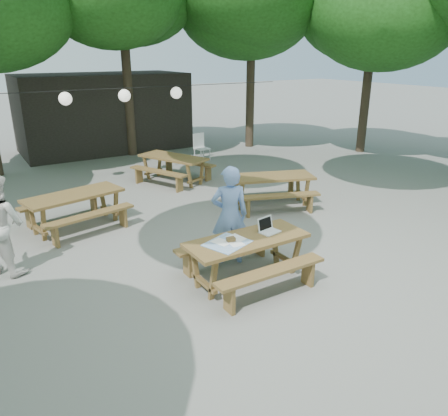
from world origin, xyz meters
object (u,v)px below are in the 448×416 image
Objects in this scene: picnic_table_nw at (75,210)px; woman at (230,215)px; plastic_chair at (202,153)px; second_person at (0,224)px; main_picnic_table at (247,259)px.

picnic_table_nw is 3.66m from woman.
picnic_table_nw is at bearing -33.66° from woman.
plastic_chair is at bearing -91.13° from woman.
main_picnic_table is at bearing -163.94° from second_person.
main_picnic_table is at bearing -76.89° from picnic_table_nw.
woman is at bearing 79.58° from main_picnic_table.
plastic_chair is (3.50, 7.79, -0.13)m from main_picnic_table.
plastic_chair is (6.81, 5.37, -0.61)m from second_person.
plastic_chair is at bearing -89.52° from second_person.
main_picnic_table is 4.21m from picnic_table_nw.
main_picnic_table is 0.91× the size of picnic_table_nw.
picnic_table_nw is 2.12m from second_person.
picnic_table_nw is 2.43× the size of plastic_chair.
woman is 1.02× the size of second_person.
second_person reaches higher than plastic_chair.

